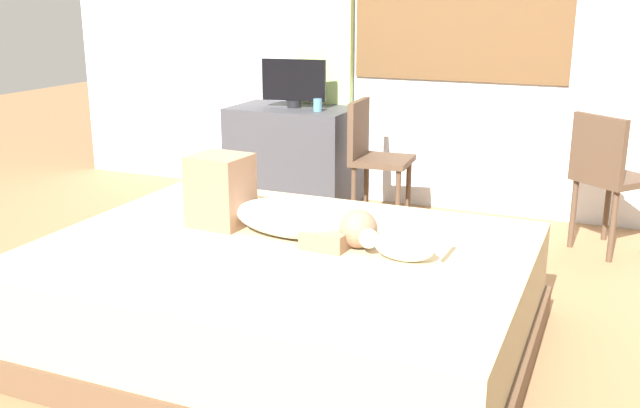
{
  "coord_description": "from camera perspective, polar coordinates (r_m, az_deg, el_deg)",
  "views": [
    {
      "loc": [
        1.25,
        -2.8,
        1.54
      ],
      "look_at": [
        0.01,
        0.11,
        0.62
      ],
      "focal_mm": 40.82,
      "sensor_mm": 36.0,
      "label": 1
    }
  ],
  "objects": [
    {
      "name": "curtain_left",
      "position": [
        5.54,
        0.34,
        13.86
      ],
      "size": [
        0.44,
        0.06,
        2.64
      ],
      "primitive_type": "cube",
      "color": "#ADCC75",
      "rests_on": "ground"
    },
    {
      "name": "cup",
      "position": [
        5.2,
        -0.19,
        7.77
      ],
      "size": [
        0.06,
        0.06,
        0.09
      ],
      "primitive_type": "cylinder",
      "color": "teal",
      "rests_on": "desk"
    },
    {
      "name": "person_lying",
      "position": [
        3.35,
        -3.81,
        -0.42
      ],
      "size": [
        0.94,
        0.32,
        0.34
      ],
      "color": "silver",
      "rests_on": "bed"
    },
    {
      "name": "chair_spare",
      "position": [
        4.71,
        21.56,
        2.32
      ],
      "size": [
        0.53,
        0.53,
        0.86
      ],
      "color": "#4C3828",
      "rests_on": "ground"
    },
    {
      "name": "tv_monitor",
      "position": [
        5.37,
        -2.06,
        9.5
      ],
      "size": [
        0.48,
        0.1,
        0.35
      ],
      "color": "black",
      "rests_on": "desk"
    },
    {
      "name": "chair_by_desk",
      "position": [
        4.94,
        4.12,
        4.02
      ],
      "size": [
        0.4,
        0.4,
        0.86
      ],
      "color": "#4C3828",
      "rests_on": "ground"
    },
    {
      "name": "cat",
      "position": [
        3.03,
        6.26,
        -3.2
      ],
      "size": [
        0.36,
        0.12,
        0.21
      ],
      "color": "silver",
      "rests_on": "bed"
    },
    {
      "name": "desk",
      "position": [
        5.46,
        -2.12,
        3.75
      ],
      "size": [
        0.9,
        0.56,
        0.74
      ],
      "color": "#38383D",
      "rests_on": "ground"
    },
    {
      "name": "bed",
      "position": [
        3.29,
        -2.99,
        -7.24
      ],
      "size": [
        2.17,
        1.68,
        0.47
      ],
      "color": "brown",
      "rests_on": "ground"
    },
    {
      "name": "back_wall_with_window",
      "position": [
        5.37,
        10.01,
        14.97
      ],
      "size": [
        6.4,
        0.14,
        2.9
      ],
      "color": "silver",
      "rests_on": "ground"
    },
    {
      "name": "ground_plane",
      "position": [
        3.43,
        -0.88,
        -10.5
      ],
      "size": [
        16.0,
        16.0,
        0.0
      ],
      "primitive_type": "plane",
      "color": "olive"
    }
  ]
}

